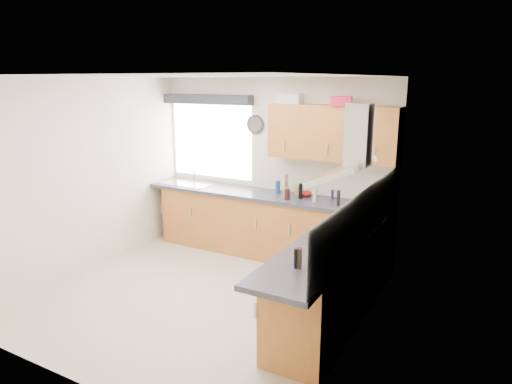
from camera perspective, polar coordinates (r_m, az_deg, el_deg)
The scene contains 36 objects.
ground_plane at distance 5.52m, azimuth -6.71°, elevation -12.74°, with size 3.60×3.60×0.00m, color beige.
ceiling at distance 4.94m, azimuth -7.55°, elevation 14.18°, with size 3.60×3.60×0.02m, color white.
wall_back at distance 6.59m, azimuth 2.09°, elevation 3.25°, with size 3.60×0.02×2.50m, color silver.
wall_front at distance 3.84m, azimuth -23.08°, elevation -5.70°, with size 3.60×0.02×2.50m, color silver.
wall_left at distance 6.29m, azimuth -20.53°, elevation 1.86°, with size 0.02×3.60×2.50m, color silver.
wall_right at distance 4.31m, azimuth 12.70°, elevation -2.82°, with size 0.02×3.60×2.50m, color silver.
window at distance 7.07m, azimuth -5.60°, elevation 6.37°, with size 1.40×0.02×1.10m, color silver.
window_blind at distance 6.94m, azimuth -6.15°, elevation 11.45°, with size 1.50×0.18×0.14m, color #282830.
splashback at distance 4.61m, azimuth 13.59°, elevation -2.68°, with size 0.01×3.00×0.54m, color white.
base_cab_back at distance 6.59m, azimuth 0.11°, elevation -4.10°, with size 3.00×0.58×0.86m, color #9F5B25.
base_cab_corner at distance 6.02m, azimuth 13.61°, elevation -6.28°, with size 0.60×0.60×0.86m, color #9F5B25.
base_cab_right at distance 4.82m, azimuth 9.32°, elevation -11.29°, with size 0.58×2.10×0.86m, color #9F5B25.
worktop_back at distance 6.41m, azimuth 0.85°, elevation -0.39°, with size 3.60×0.62×0.05m, color #2D2B34.
worktop_right at distance 4.52m, azimuth 8.78°, elevation -6.76°, with size 0.62×2.42×0.05m, color #2D2B34.
sink at distance 7.10m, azimuth -8.67°, elevation 1.40°, with size 0.84×0.46×0.10m, color #AEAEAE, non-canonical shape.
oven at distance 4.95m, azimuth 9.81°, elevation -10.65°, with size 0.56×0.58×0.85m, color black.
hob_plate at distance 4.77m, azimuth 10.05°, elevation -5.26°, with size 0.52×0.52×0.01m, color #AEAEAE.
extractor_hood at distance 4.54m, azimuth 11.70°, elevation 4.79°, with size 0.52×0.78×0.66m, color #AEAEAE, non-canonical shape.
upper_cabinets at distance 5.98m, azimuth 9.58°, elevation 7.31°, with size 1.70×0.35×0.70m, color #9F5B25.
washing_machine at distance 6.63m, azimuth -0.23°, elevation -4.35°, with size 0.53×0.51×0.78m, color silver.
wall_clock at distance 6.60m, azimuth -0.17°, elevation 8.43°, with size 0.27×0.27×0.04m, color #282830.
casserole at distance 6.28m, azimuth 4.32°, elevation 11.60°, with size 0.33×0.24×0.14m, color silver.
storage_box at distance 5.81m, azimuth 10.64°, elevation 11.11°, with size 0.25×0.21×0.12m, color red.
utensil_pot at distance 6.29m, azimuth 3.80°, elevation 0.12°, with size 0.09×0.09×0.12m, color gray.
kitchen_roll at distance 4.66m, azimuth 11.28°, elevation -4.51°, with size 0.10×0.10×0.21m, color silver.
tomato_cluster at distance 6.29m, azimuth 6.21°, elevation -0.20°, with size 0.15×0.15×0.07m, color #A0150F, non-canonical shape.
jar_0 at distance 6.12m, azimuth 4.05°, elevation -0.22°, with size 0.04×0.04×0.14m, color #591C12.
jar_1 at distance 5.97m, azimuth 7.40°, elevation -0.43°, with size 0.06×0.06×0.18m, color #A9A090.
jar_2 at distance 6.32m, azimuth 5.20°, elevation 0.22°, with size 0.07×0.07×0.14m, color olive.
jar_3 at distance 6.07m, azimuth 3.90°, elevation -0.29°, with size 0.07×0.07×0.15m, color #361413.
jar_4 at distance 6.39m, azimuth 2.73°, elevation 0.61°, with size 0.07×0.07×0.18m, color navy.
jar_5 at distance 5.86m, azimuth 10.25°, elevation -0.74°, with size 0.04×0.04×0.20m, color black.
jar_6 at distance 6.16m, azimuth 9.52°, elevation -0.31°, with size 0.04×0.04×0.13m, color navy.
jar_7 at distance 6.13m, azimuth 5.60°, elevation 0.12°, with size 0.05×0.05×0.21m, color black.
bottle_0 at distance 3.90m, azimuth 5.42°, elevation -8.23°, with size 0.05×0.05×0.18m, color black.
bottle_1 at distance 3.91m, azimuth 5.16°, elevation -8.24°, with size 0.06×0.06×0.17m, color black.
Camera 1 is at (2.92, -3.99, 2.46)m, focal length 32.00 mm.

